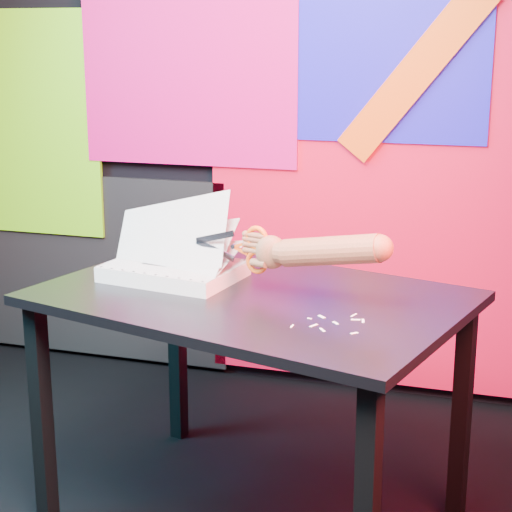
% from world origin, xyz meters
% --- Properties ---
extents(room, '(3.01, 3.01, 2.71)m').
position_xyz_m(room, '(0.00, 0.00, 1.35)').
color(room, black).
rests_on(room, ground).
extents(backdrop, '(2.88, 0.05, 2.08)m').
position_xyz_m(backdrop, '(0.06, 1.46, 0.96)').
color(backdrop, red).
rests_on(backdrop, ground).
extents(work_table, '(1.38, 1.09, 0.75)m').
position_xyz_m(work_table, '(0.37, 0.37, 0.66)').
color(work_table, black).
rests_on(work_table, ground).
extents(printout_stack, '(0.45, 0.35, 0.30)m').
position_xyz_m(printout_stack, '(0.09, 0.45, 0.78)').
color(printout_stack, beige).
rests_on(printout_stack, work_table).
extents(scissors, '(0.25, 0.08, 0.15)m').
position_xyz_m(scissors, '(0.36, 0.38, 0.88)').
color(scissors, '#9D9EA9').
rests_on(scissors, printout_stack).
extents(hand_forearm, '(0.45, 0.16, 0.15)m').
position_xyz_m(hand_forearm, '(0.59, 0.33, 0.91)').
color(hand_forearm, '#9E4D36').
rests_on(hand_forearm, work_table).
extents(paper_clippings, '(0.18, 0.17, 0.00)m').
position_xyz_m(paper_clippings, '(0.66, 0.18, 0.75)').
color(paper_clippings, white).
rests_on(paper_clippings, work_table).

